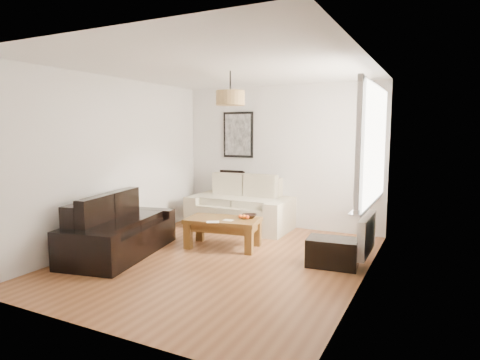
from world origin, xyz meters
The scene contains 21 objects.
floor centered at (0.00, 0.00, 0.00)m, with size 4.50×4.50×0.00m, color brown.
ceiling centered at (0.00, 0.00, 2.60)m, with size 3.80×4.50×0.00m, color white, non-canonical shape.
wall_back centered at (0.00, 2.25, 1.30)m, with size 3.80×0.04×2.60m, color silver, non-canonical shape.
wall_front centered at (0.00, -2.25, 1.30)m, with size 3.80×0.04×2.60m, color silver, non-canonical shape.
wall_left centered at (-1.90, 0.00, 1.30)m, with size 0.04×4.50×2.60m, color silver, non-canonical shape.
wall_right centered at (1.90, 0.00, 1.30)m, with size 0.04×4.50×2.60m, color silver, non-canonical shape.
window_bay centered at (1.86, 0.80, 1.60)m, with size 0.14×1.90×1.60m, color white, non-canonical shape.
radiator centered at (1.82, 0.80, 0.38)m, with size 0.10×0.90×0.52m, color white.
poster centered at (-0.85, 2.22, 1.70)m, with size 0.62×0.04×0.87m, color black, non-canonical shape.
pendant_shade centered at (0.00, 0.30, 2.23)m, with size 0.40×0.40×0.20m, color tan.
loveseat_cream centered at (-0.58, 1.78, 0.46)m, with size 1.83×1.00×0.91m, color beige, non-canonical shape.
sofa_leather centered at (-1.43, -0.42, 0.40)m, with size 1.84×0.90×0.80m, color black, non-canonical shape.
coffee_table centered at (-0.26, 0.55, 0.23)m, with size 1.10×0.60×0.45m, color brown, non-canonical shape.
ottoman centered at (1.45, 0.43, 0.19)m, with size 0.65×0.42×0.37m, color black.
cushion_left centered at (-0.89, 2.00, 0.79)m, with size 0.46×0.14×0.46m, color black.
cushion_right centered at (-0.25, 2.00, 0.77)m, with size 0.42×0.13×0.42m, color black.
fruit_bowl centered at (0.08, 0.75, 0.48)m, with size 0.24×0.24×0.06m, color black.
orange_a centered at (0.05, 0.63, 0.49)m, with size 0.06×0.06×0.06m, color orange.
orange_b centered at (0.11, 0.63, 0.49)m, with size 0.06×0.06×0.06m, color #EC4913.
orange_c centered at (-0.01, 0.63, 0.49)m, with size 0.06×0.06×0.06m, color #FB5715.
papers centered at (-0.28, 0.26, 0.45)m, with size 0.19×0.13×0.01m, color white.
Camera 1 is at (2.68, -4.75, 1.78)m, focal length 30.31 mm.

